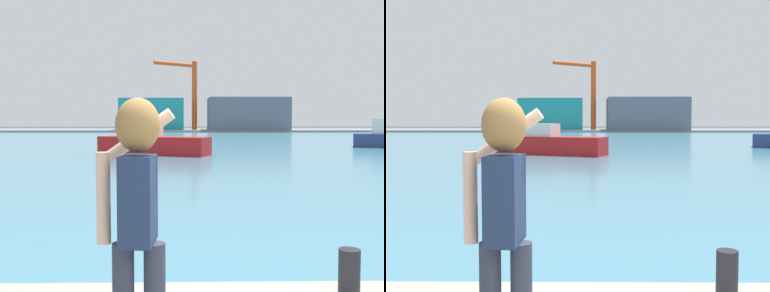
# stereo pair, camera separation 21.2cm
# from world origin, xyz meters

# --- Properties ---
(ground_plane) EXTENTS (220.00, 220.00, 0.00)m
(ground_plane) POSITION_xyz_m (0.00, 50.00, 0.00)
(ground_plane) COLOR #334751
(harbor_water) EXTENTS (140.00, 100.00, 0.02)m
(harbor_water) POSITION_xyz_m (0.00, 52.00, 0.01)
(harbor_water) COLOR teal
(harbor_water) RESTS_ON ground_plane
(far_shore_dock) EXTENTS (140.00, 20.00, 0.37)m
(far_shore_dock) POSITION_xyz_m (0.00, 92.00, 0.18)
(far_shore_dock) COLOR gray
(far_shore_dock) RESTS_ON ground_plane
(person_photographer) EXTENTS (0.53, 0.56, 1.74)m
(person_photographer) POSITION_xyz_m (-1.12, 0.41, 1.73)
(person_photographer) COLOR #2D3342
(person_photographer) RESTS_ON quay_promenade
(harbor_bollard) EXTENTS (0.19, 0.19, 0.44)m
(harbor_bollard) POSITION_xyz_m (0.68, 1.59, 0.89)
(harbor_bollard) COLOR black
(harbor_bollard) RESTS_ON quay_promenade
(boat_moored) EXTENTS (7.50, 4.56, 2.01)m
(boat_moored) POSITION_xyz_m (-2.87, 27.62, 0.77)
(boat_moored) COLOR #B21919
(boat_moored) RESTS_ON harbor_water
(warehouse_left) EXTENTS (12.34, 13.68, 6.07)m
(warehouse_left) POSITION_xyz_m (-6.88, 91.74, 3.41)
(warehouse_left) COLOR teal
(warehouse_left) RESTS_ON far_shore_dock
(warehouse_right) EXTENTS (14.99, 10.34, 6.13)m
(warehouse_right) POSITION_xyz_m (11.58, 87.15, 3.43)
(warehouse_right) COLOR slate
(warehouse_right) RESTS_ON far_shore_dock
(port_crane) EXTENTS (8.07, 5.92, 13.09)m
(port_crane) POSITION_xyz_m (0.44, 86.39, 8.36)
(port_crane) COLOR #D84C19
(port_crane) RESTS_ON far_shore_dock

